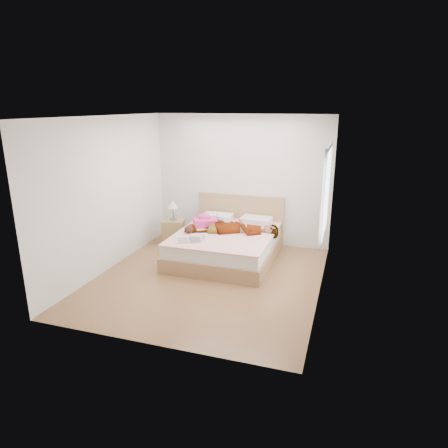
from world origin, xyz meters
name	(u,v)px	position (x,y,z in m)	size (l,w,h in m)	color
ground	(208,278)	(0.00, 0.00, 0.00)	(4.00, 4.00, 0.00)	#53361A
woman	(236,226)	(0.16, 1.07, 0.62)	(0.60, 1.61, 0.22)	white
hair	(215,220)	(-0.41, 1.52, 0.55)	(0.42, 0.51, 0.08)	black
phone	(217,215)	(-0.34, 1.47, 0.69)	(0.04, 0.09, 0.01)	silver
room_shell	(326,193)	(1.77, 0.30, 1.50)	(4.00, 4.00, 4.00)	white
bed	(227,243)	(0.00, 1.04, 0.28)	(1.80, 2.08, 1.00)	#8E6541
towel	(205,221)	(-0.51, 1.24, 0.60)	(0.56, 0.52, 0.23)	#E73F84
magazine	(189,240)	(-0.46, 0.30, 0.52)	(0.53, 0.46, 0.03)	silver
coffee_mug	(205,236)	(-0.22, 0.47, 0.56)	(0.14, 0.11, 0.10)	white
plush_toy	(189,229)	(-0.63, 0.74, 0.59)	(0.18, 0.27, 0.14)	black
nightstand	(174,230)	(-1.25, 1.37, 0.31)	(0.51, 0.48, 0.93)	olive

